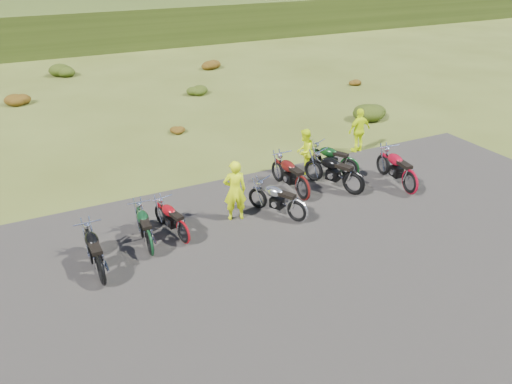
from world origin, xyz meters
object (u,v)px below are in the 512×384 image
motorcycle_7 (348,178)px  person_middle (235,191)px  motorcycle_0 (103,284)px  motorcycle_3 (297,223)px

motorcycle_7 → person_middle: 4.88m
motorcycle_0 → person_middle: bearing=-71.7°
motorcycle_0 → motorcycle_7: (8.86, 2.31, 0.00)m
motorcycle_0 → motorcycle_7: 9.16m
motorcycle_0 → motorcycle_3: 5.69m
motorcycle_3 → motorcycle_7: bearing=-88.0°
motorcycle_7 → person_middle: size_ratio=1.14×
motorcycle_0 → motorcycle_3: (5.67, 0.47, 0.00)m
motorcycle_3 → motorcycle_7: (3.19, 1.85, 0.00)m
motorcycle_7 → person_middle: (-4.71, -0.87, 0.92)m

